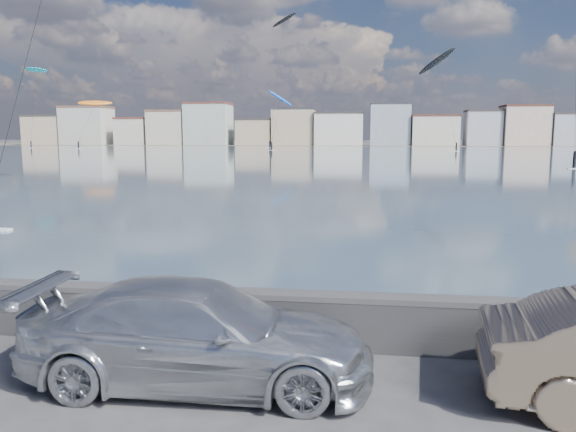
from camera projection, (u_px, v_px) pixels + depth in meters
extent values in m
plane|color=#333335|center=(177.00, 416.00, 7.66)|extent=(700.00, 700.00, 0.00)
cube|color=#3A4B64|center=(349.00, 156.00, 97.39)|extent=(500.00, 177.00, 0.00)
cube|color=#4C473D|center=(357.00, 145.00, 203.79)|extent=(500.00, 60.00, 0.00)
cube|color=#28282B|center=(224.00, 320.00, 10.24)|extent=(400.00, 0.35, 0.90)
cylinder|color=#28282B|center=(224.00, 296.00, 10.18)|extent=(400.00, 0.36, 0.36)
cube|color=#CCB293|center=(47.00, 131.00, 204.11)|extent=(14.00, 11.00, 10.00)
cube|color=#383330|center=(46.00, 116.00, 203.34)|extent=(14.28, 11.22, 0.60)
cube|color=beige|center=(87.00, 127.00, 201.85)|extent=(16.00, 12.00, 13.00)
cube|color=brown|center=(86.00, 107.00, 200.86)|extent=(16.32, 12.24, 0.60)
cube|color=beige|center=(134.00, 132.00, 199.83)|extent=(11.00, 10.00, 9.00)
cube|color=brown|center=(133.00, 118.00, 199.13)|extent=(11.22, 10.20, 0.60)
cube|color=beige|center=(169.00, 129.00, 197.93)|extent=(13.00, 11.00, 11.50)
cube|color=brown|center=(168.00, 111.00, 197.06)|extent=(13.26, 11.22, 0.60)
cube|color=#B7C6BC|center=(209.00, 125.00, 195.84)|extent=(15.00, 12.00, 14.00)
cube|color=brown|center=(208.00, 104.00, 194.78)|extent=(15.30, 12.24, 0.60)
cube|color=#CCB293|center=(255.00, 133.00, 194.06)|extent=(12.00, 10.00, 8.50)
cube|color=#383330|center=(255.00, 119.00, 193.40)|extent=(12.24, 10.20, 0.60)
cube|color=#CCB293|center=(294.00, 128.00, 192.03)|extent=(14.00, 11.00, 12.00)
cube|color=#2D2D33|center=(294.00, 109.00, 191.11)|extent=(14.28, 11.22, 0.60)
cube|color=white|center=(339.00, 130.00, 190.09)|extent=(16.00, 13.00, 10.50)
cube|color=#383330|center=(339.00, 113.00, 189.29)|extent=(16.32, 13.26, 0.60)
cube|color=#9EA8B7|center=(390.00, 125.00, 187.63)|extent=(13.00, 10.00, 13.50)
cube|color=#2D2D33|center=(391.00, 104.00, 186.61)|extent=(13.26, 10.20, 0.60)
cube|color=silver|center=(434.00, 131.00, 186.01)|extent=(15.00, 12.00, 9.50)
cube|color=#562D23|center=(435.00, 116.00, 185.28)|extent=(15.30, 12.24, 0.60)
cube|color=#B2B7C6|center=(483.00, 129.00, 183.85)|extent=(11.00, 9.00, 11.00)
cube|color=#383330|center=(484.00, 111.00, 183.01)|extent=(11.22, 9.18, 0.60)
cube|color=beige|center=(524.00, 126.00, 182.03)|extent=(14.00, 11.00, 12.50)
cube|color=#562D23|center=(525.00, 106.00, 181.08)|extent=(14.28, 11.22, 0.60)
cube|color=#B2B7C6|center=(574.00, 130.00, 180.17)|extent=(16.00, 12.00, 10.00)
cube|color=#383330|center=(576.00, 114.00, 179.40)|extent=(16.32, 12.24, 0.60)
imported|color=silver|center=(198.00, 334.00, 8.61)|extent=(5.43, 2.35, 1.56)
ellipsoid|color=orange|center=(95.00, 103.00, 150.38)|extent=(9.49, 5.84, 2.03)
cube|color=white|center=(79.00, 149.00, 145.91)|extent=(1.40, 0.42, 0.08)
cylinder|color=black|center=(78.00, 145.00, 145.78)|extent=(0.36, 0.36, 1.70)
sphere|color=black|center=(78.00, 142.00, 145.65)|extent=(0.28, 0.28, 0.28)
cylinder|color=black|center=(87.00, 123.00, 148.06)|extent=(1.92, 6.62, 10.80)
cube|color=white|center=(574.00, 168.00, 62.03)|extent=(1.40, 0.42, 0.08)
cylinder|color=black|center=(575.00, 160.00, 61.90)|extent=(0.36, 0.36, 1.70)
sphere|color=black|center=(575.00, 152.00, 61.77)|extent=(0.28, 0.28, 0.28)
ellipsoid|color=black|center=(284.00, 20.00, 160.83)|extent=(8.58, 5.66, 4.51)
cube|color=white|center=(270.00, 148.00, 155.50)|extent=(1.40, 0.42, 0.08)
cylinder|color=black|center=(270.00, 144.00, 155.36)|extent=(0.36, 0.36, 1.70)
sphere|color=black|center=(270.00, 141.00, 155.23)|extent=(0.28, 0.28, 0.28)
cylinder|color=black|center=(277.00, 80.00, 158.07)|extent=(2.63, 11.17, 34.99)
ellipsoid|color=#19BFBF|center=(36.00, 70.00, 155.90)|extent=(8.80, 4.79, 2.51)
cube|color=white|center=(31.00, 148.00, 152.23)|extent=(1.40, 0.42, 0.08)
cylinder|color=black|center=(31.00, 145.00, 152.10)|extent=(0.36, 0.36, 1.70)
sphere|color=black|center=(31.00, 141.00, 151.97)|extent=(0.28, 0.28, 0.28)
cylinder|color=black|center=(33.00, 106.00, 153.98)|extent=(1.34, 6.76, 20.21)
ellipsoid|color=black|center=(437.00, 61.00, 133.74)|extent=(9.77, 7.06, 6.65)
cube|color=white|center=(456.00, 151.00, 125.42)|extent=(1.40, 0.42, 0.08)
cylinder|color=black|center=(456.00, 147.00, 125.29)|extent=(0.36, 0.36, 1.70)
sphere|color=black|center=(456.00, 143.00, 125.16)|extent=(0.28, 0.28, 0.28)
cylinder|color=black|center=(446.00, 102.00, 129.49)|extent=(3.64, 11.13, 19.76)
ellipsoid|color=blue|center=(280.00, 98.00, 142.48)|extent=(7.07, 6.12, 5.02)
cube|color=white|center=(272.00, 150.00, 133.13)|extent=(1.40, 0.42, 0.08)
cylinder|color=black|center=(272.00, 146.00, 133.00)|extent=(0.36, 0.36, 1.70)
sphere|color=black|center=(272.00, 142.00, 132.87)|extent=(0.28, 0.28, 0.28)
cylinder|color=black|center=(276.00, 121.00, 137.71)|extent=(0.39, 11.48, 11.54)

